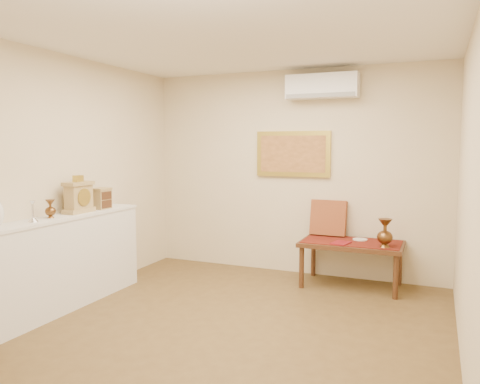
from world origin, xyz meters
The scene contains 19 objects.
floor centered at (0.00, 0.00, 0.00)m, with size 4.50×4.50×0.00m, color brown.
ceiling centered at (0.00, 0.00, 2.70)m, with size 4.50×4.50×0.00m, color white.
wall_back centered at (0.00, 2.25, 1.35)m, with size 4.00×0.02×2.70m, color beige.
wall_front centered at (0.00, -2.25, 1.35)m, with size 4.00×0.02×2.70m, color beige.
wall_left centered at (-2.00, 0.00, 1.35)m, with size 0.02×4.50×2.70m, color beige.
wall_right centered at (2.00, 0.00, 1.35)m, with size 0.02×4.50×2.70m, color beige.
candlestick centered at (-1.80, -0.44, 1.08)m, with size 0.10×0.10×0.21m, color silver, non-canonical shape.
brass_urn_small centered at (-1.83, -0.20, 1.10)m, with size 0.11×0.11×0.24m, color brown, non-canonical shape.
table_cloth centered at (0.85, 1.88, 0.55)m, with size 1.14×0.59×0.01m, color maroon.
brass_urn_tall centered at (1.25, 1.70, 0.76)m, with size 0.18×0.18×0.40m, color brown, non-canonical shape.
plate centered at (0.93, 2.00, 0.56)m, with size 0.18×0.18×0.01m, color silver.
menu centered at (0.75, 1.71, 0.56)m, with size 0.18×0.25×0.01m, color maroon.
cushion centered at (0.50, 2.15, 0.78)m, with size 0.45×0.10×0.45m, color maroon.
display_ledge centered at (-1.82, 0.00, 0.49)m, with size 0.37×2.02×0.98m.
mantel_clock centered at (-1.82, 0.21, 1.15)m, with size 0.17×0.36×0.41m.
wooden_chest centered at (-1.80, 0.55, 1.10)m, with size 0.16×0.21×0.24m.
low_table centered at (0.85, 1.88, 0.48)m, with size 1.20×0.70×0.55m.
painting centered at (0.00, 2.22, 1.60)m, with size 1.00×0.06×0.60m.
ac_unit centered at (0.40, 2.12, 2.45)m, with size 0.90×0.25×0.30m.
Camera 1 is at (1.77, -3.77, 1.72)m, focal length 35.00 mm.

